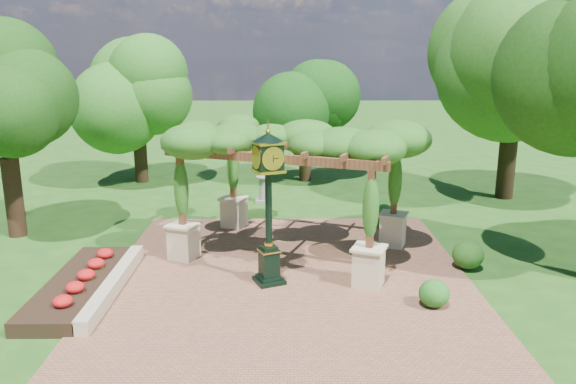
{
  "coord_description": "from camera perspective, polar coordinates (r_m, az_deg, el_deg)",
  "views": [
    {
      "loc": [
        -0.14,
        -13.22,
        6.14
      ],
      "look_at": [
        0.0,
        2.5,
        2.2
      ],
      "focal_mm": 35.0,
      "sensor_mm": 36.0,
      "label": 1
    }
  ],
  "objects": [
    {
      "name": "pedestal_clock",
      "position": [
        14.69,
        -1.99,
        -0.26
      ],
      "size": [
        1.08,
        1.08,
        4.18
      ],
      "rotation": [
        0.0,
        0.0,
        0.41
      ],
      "color": "black",
      "rests_on": "brick_plaza"
    },
    {
      "name": "brick_plaza",
      "position": [
        15.48,
        0.05,
        -9.21
      ],
      "size": [
        10.0,
        12.0,
        0.04
      ],
      "primitive_type": "cube",
      "color": "brown",
      "rests_on": "ground"
    },
    {
      "name": "ground",
      "position": [
        14.58,
        0.09,
        -10.84
      ],
      "size": [
        120.0,
        120.0,
        0.0
      ],
      "primitive_type": "plane",
      "color": "#1E4714",
      "rests_on": "ground"
    },
    {
      "name": "shrub_front",
      "position": [
        14.43,
        14.63,
        -9.93
      ],
      "size": [
        0.88,
        0.88,
        0.68
      ],
      "primitive_type": "ellipsoid",
      "rotation": [
        0.0,
        0.0,
        0.18
      ],
      "color": "#205E1A",
      "rests_on": "brick_plaza"
    },
    {
      "name": "sundial",
      "position": [
        23.53,
        -2.57,
        0.13
      ],
      "size": [
        0.61,
        0.61,
        1.1
      ],
      "rotation": [
        0.0,
        0.0,
        0.0
      ],
      "color": "gray",
      "rests_on": "ground"
    },
    {
      "name": "tree_north",
      "position": [
        26.97,
        1.81,
        9.88
      ],
      "size": [
        3.34,
        3.34,
        6.1
      ],
      "color": "#352615",
      "rests_on": "ground"
    },
    {
      "name": "pergola",
      "position": [
        16.88,
        0.38,
        4.73
      ],
      "size": [
        7.64,
        6.23,
        4.15
      ],
      "rotation": [
        0.0,
        0.0,
        -0.38
      ],
      "color": "beige",
      "rests_on": "brick_plaza"
    },
    {
      "name": "flower_bed",
      "position": [
        15.89,
        -20.43,
        -8.89
      ],
      "size": [
        1.5,
        5.0,
        0.36
      ],
      "primitive_type": "cube",
      "color": "red",
      "rests_on": "ground"
    },
    {
      "name": "shrub_back",
      "position": [
        20.43,
        9.56,
        -2.31
      ],
      "size": [
        1.16,
        1.16,
        0.82
      ],
      "primitive_type": "ellipsoid",
      "rotation": [
        0.0,
        0.0,
        0.35
      ],
      "color": "#1D5518",
      "rests_on": "brick_plaza"
    },
    {
      "name": "border_wall",
      "position": [
        15.61,
        -17.29,
        -8.98
      ],
      "size": [
        0.35,
        5.0,
        0.4
      ],
      "primitive_type": "cube",
      "color": "#C6B793",
      "rests_on": "ground"
    },
    {
      "name": "tree_west_far",
      "position": [
        27.61,
        -15.18,
        10.41
      ],
      "size": [
        4.15,
        4.15,
        6.72
      ],
      "color": "#322313",
      "rests_on": "ground"
    },
    {
      "name": "tree_west_near",
      "position": [
        20.61,
        -27.12,
        8.8
      ],
      "size": [
        3.32,
        3.32,
        7.01
      ],
      "color": "#382116",
      "rests_on": "ground"
    },
    {
      "name": "shrub_mid",
      "position": [
        17.1,
        17.82,
        -6.1
      ],
      "size": [
        0.96,
        0.96,
        0.81
      ],
      "primitive_type": "ellipsoid",
      "rotation": [
        0.0,
        0.0,
        -0.07
      ],
      "color": "#214F16",
      "rests_on": "brick_plaza"
    },
    {
      "name": "tree_east_far",
      "position": [
        25.33,
        22.46,
        14.87
      ],
      "size": [
        5.4,
        5.4,
        10.1
      ],
      "color": "black",
      "rests_on": "ground"
    }
  ]
}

